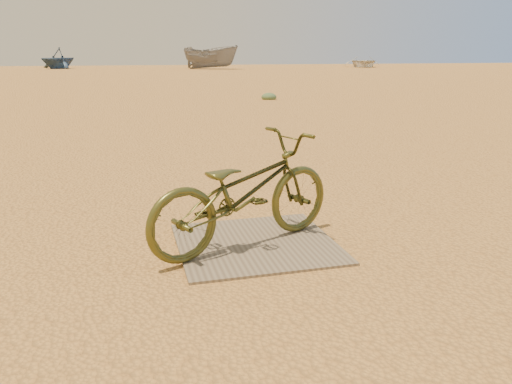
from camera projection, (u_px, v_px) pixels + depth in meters
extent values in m
plane|color=#CA9046|center=(216.00, 233.00, 4.56)|extent=(120.00, 120.00, 0.00)
cube|color=#766852|center=(256.00, 243.00, 4.29)|extent=(1.33, 1.27, 0.02)
imported|color=#47491D|center=(244.00, 192.00, 4.10)|extent=(1.89, 1.25, 0.94)
imported|color=#304A6E|center=(58.00, 58.00, 47.99)|extent=(5.02, 5.04, 2.01)
imported|color=slate|center=(211.00, 57.00, 47.33)|extent=(5.84, 5.03, 2.19)
imported|color=beige|center=(363.00, 62.00, 53.24)|extent=(5.54, 6.39, 1.11)
ellipsoid|color=#5B724A|center=(269.00, 99.00, 17.35)|extent=(0.53, 0.53, 0.29)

